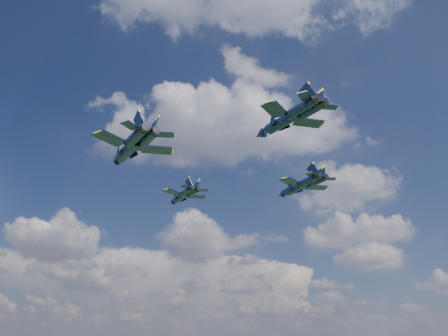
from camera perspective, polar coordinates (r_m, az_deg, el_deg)
jet_lead at (r=99.83m, az=-5.69°, el=-3.78°), size 11.31×12.62×3.27m
jet_left at (r=76.48m, az=-12.45°, el=2.29°), size 15.03×16.36×4.28m
jet_right at (r=93.44m, az=9.35°, el=-2.55°), size 12.72×14.36×3.70m
jet_slot at (r=70.68m, az=7.45°, el=5.94°), size 13.89×14.13×3.81m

